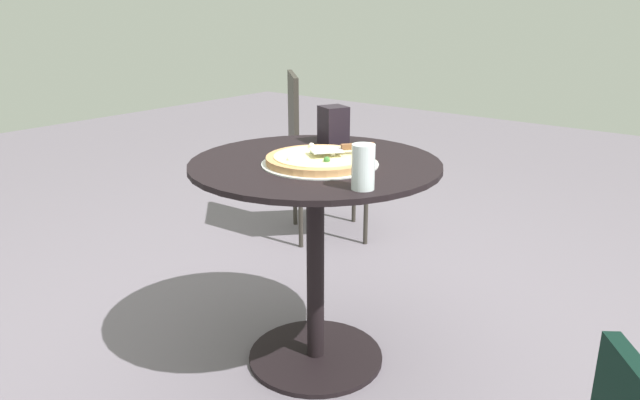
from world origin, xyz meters
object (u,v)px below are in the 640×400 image
patio_table (315,224)px  pizza_server (343,148)px  napkin_dispenser (333,125)px  drinking_cup (363,167)px  patio_chair_corner (314,146)px  pizza_on_tray (320,160)px

patio_table → pizza_server: 0.29m
pizza_server → napkin_dispenser: (-0.21, -0.20, 0.02)m
pizza_server → drinking_cup: bearing=47.8°
patio_table → patio_chair_corner: bearing=-140.5°
patio_table → pizza_on_tray: 0.24m
napkin_dispenser → patio_chair_corner: 1.02m
patio_table → drinking_cup: (0.16, 0.30, 0.28)m
patio_table → pizza_on_tray: size_ratio=2.19×
pizza_on_tray → napkin_dispenser: napkin_dispenser is taller
patio_chair_corner → pizza_on_tray: bearing=40.2°
pizza_on_tray → drinking_cup: bearing=62.4°
napkin_dispenser → patio_chair_corner: size_ratio=0.15×
pizza_on_tray → patio_chair_corner: size_ratio=0.42×
patio_table → pizza_server: size_ratio=4.20×
pizza_on_tray → drinking_cup: (0.14, 0.26, 0.05)m
patio_table → drinking_cup: 0.44m
pizza_server → napkin_dispenser: size_ratio=1.45×
pizza_on_tray → patio_chair_corner: 1.30m
patio_table → drinking_cup: size_ratio=6.53×
patio_table → pizza_server: bearing=113.4°
patio_chair_corner → patio_table: bearing=39.5°
drinking_cup → napkin_dispenser: (-0.41, -0.42, 0.00)m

